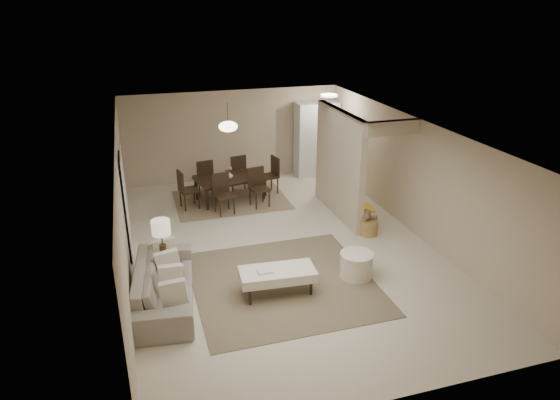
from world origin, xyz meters
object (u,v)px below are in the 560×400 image
object	(u,v)px
side_table	(165,274)
wicker_basket	(369,227)
ottoman_bench	(277,275)
round_pouf	(356,265)
pantry_cabinet	(316,139)
sofa	(164,284)
dining_table	(231,189)

from	to	relation	value
side_table	wicker_basket	distance (m)	4.51
ottoman_bench	round_pouf	distance (m)	1.56
ottoman_bench	side_table	distance (m)	1.99
ottoman_bench	wicker_basket	distance (m)	3.08
pantry_cabinet	side_table	distance (m)	6.99
pantry_cabinet	ottoman_bench	world-z (taller)	pantry_cabinet
sofa	side_table	xyz separation A→B (m)	(0.05, 0.46, -0.07)
sofa	ottoman_bench	distance (m)	1.91
ottoman_bench	sofa	bearing A→B (deg)	175.17
pantry_cabinet	dining_table	world-z (taller)	pantry_cabinet
pantry_cabinet	sofa	bearing A→B (deg)	-130.99
dining_table	ottoman_bench	bearing A→B (deg)	-102.60
round_pouf	wicker_basket	world-z (taller)	round_pouf
sofa	wicker_basket	bearing A→B (deg)	-66.05
round_pouf	wicker_basket	bearing A→B (deg)	56.71
round_pouf	wicker_basket	xyz separation A→B (m)	(1.03, 1.57, -0.07)
pantry_cabinet	side_table	world-z (taller)	pantry_cabinet
ottoman_bench	side_table	bearing A→B (deg)	161.76
ottoman_bench	dining_table	bearing A→B (deg)	92.85
round_pouf	wicker_basket	distance (m)	1.87
sofa	ottoman_bench	bearing A→B (deg)	-92.17
dining_table	wicker_basket	bearing A→B (deg)	-60.20
side_table	dining_table	distance (m)	4.22
pantry_cabinet	side_table	bearing A→B (deg)	-133.16
ottoman_bench	round_pouf	bearing A→B (deg)	8.24
ottoman_bench	dining_table	xyz separation A→B (m)	(0.11, 4.51, -0.08)
round_pouf	wicker_basket	size ratio (longest dim) A/B	1.54
wicker_basket	dining_table	world-z (taller)	dining_table
sofa	wicker_basket	size ratio (longest dim) A/B	5.98
round_pouf	dining_table	bearing A→B (deg)	108.15
ottoman_bench	round_pouf	xyz separation A→B (m)	(1.55, 0.11, -0.14)
dining_table	sofa	bearing A→B (deg)	-126.64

